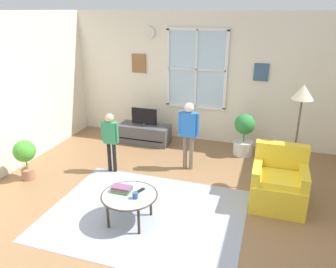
{
  "coord_description": "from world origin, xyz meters",
  "views": [
    {
      "loc": [
        1.33,
        -3.56,
        2.72
      ],
      "look_at": [
        -0.05,
        0.72,
        1.01
      ],
      "focal_mm": 35.37,
      "sensor_mm": 36.0,
      "label": 1
    }
  ],
  "objects_px": {
    "armchair": "(279,184)",
    "floor_lamp": "(302,103)",
    "tv_stand": "(145,134)",
    "person_green_shirt": "(110,136)",
    "cup": "(135,195)",
    "person_blue_shirt": "(189,128)",
    "potted_plant_corner": "(25,154)",
    "television": "(144,116)",
    "remote_near_cup": "(130,189)",
    "potted_plant_by_window": "(244,133)",
    "remote_near_books": "(140,190)",
    "coffee_table": "(129,196)",
    "book_stack": "(122,189)"
  },
  "relations": [
    {
      "from": "cup",
      "to": "remote_near_books",
      "type": "distance_m",
      "value": 0.19
    },
    {
      "from": "tv_stand",
      "to": "potted_plant_corner",
      "type": "relative_size",
      "value": 1.56
    },
    {
      "from": "coffee_table",
      "to": "potted_plant_by_window",
      "type": "height_order",
      "value": "potted_plant_by_window"
    },
    {
      "from": "person_blue_shirt",
      "to": "coffee_table",
      "type": "bearing_deg",
      "value": -100.76
    },
    {
      "from": "tv_stand",
      "to": "person_green_shirt",
      "type": "height_order",
      "value": "person_green_shirt"
    },
    {
      "from": "person_green_shirt",
      "to": "remote_near_cup",
      "type": "bearing_deg",
      "value": -53.17
    },
    {
      "from": "remote_near_books",
      "to": "potted_plant_corner",
      "type": "xyz_separation_m",
      "value": [
        -2.25,
        0.45,
        0.03
      ]
    },
    {
      "from": "television",
      "to": "person_blue_shirt",
      "type": "bearing_deg",
      "value": -37.53
    },
    {
      "from": "television",
      "to": "floor_lamp",
      "type": "height_order",
      "value": "floor_lamp"
    },
    {
      "from": "television",
      "to": "remote_near_books",
      "type": "xyz_separation_m",
      "value": [
        0.97,
        -2.59,
        -0.16
      ]
    },
    {
      "from": "potted_plant_by_window",
      "to": "potted_plant_corner",
      "type": "relative_size",
      "value": 1.19
    },
    {
      "from": "coffee_table",
      "to": "potted_plant_corner",
      "type": "height_order",
      "value": "potted_plant_corner"
    },
    {
      "from": "armchair",
      "to": "remote_near_books",
      "type": "xyz_separation_m",
      "value": [
        -1.79,
        -0.94,
        0.1
      ]
    },
    {
      "from": "remote_near_books",
      "to": "floor_lamp",
      "type": "distance_m",
      "value": 2.7
    },
    {
      "from": "tv_stand",
      "to": "armchair",
      "type": "xyz_separation_m",
      "value": [
        2.76,
        -1.66,
        0.13
      ]
    },
    {
      "from": "tv_stand",
      "to": "television",
      "type": "xyz_separation_m",
      "value": [
        0.0,
        -0.0,
        0.39
      ]
    },
    {
      "from": "floor_lamp",
      "to": "tv_stand",
      "type": "bearing_deg",
      "value": 160.34
    },
    {
      "from": "book_stack",
      "to": "cup",
      "type": "height_order",
      "value": "cup"
    },
    {
      "from": "person_green_shirt",
      "to": "potted_plant_corner",
      "type": "distance_m",
      "value": 1.44
    },
    {
      "from": "cup",
      "to": "person_blue_shirt",
      "type": "distance_m",
      "value": 1.89
    },
    {
      "from": "armchair",
      "to": "person_blue_shirt",
      "type": "xyz_separation_m",
      "value": [
        -1.55,
        0.73,
        0.45
      ]
    },
    {
      "from": "remote_near_books",
      "to": "potted_plant_corner",
      "type": "height_order",
      "value": "potted_plant_corner"
    },
    {
      "from": "television",
      "to": "book_stack",
      "type": "height_order",
      "value": "television"
    },
    {
      "from": "cup",
      "to": "television",
      "type": "bearing_deg",
      "value": 109.4
    },
    {
      "from": "person_green_shirt",
      "to": "tv_stand",
      "type": "bearing_deg",
      "value": 88.27
    },
    {
      "from": "television",
      "to": "potted_plant_by_window",
      "type": "distance_m",
      "value": 2.09
    },
    {
      "from": "tv_stand",
      "to": "floor_lamp",
      "type": "xyz_separation_m",
      "value": [
        2.96,
        -1.06,
        1.22
      ]
    },
    {
      "from": "armchair",
      "to": "person_green_shirt",
      "type": "bearing_deg",
      "value": 175.79
    },
    {
      "from": "remote_near_books",
      "to": "potted_plant_corner",
      "type": "distance_m",
      "value": 2.3
    },
    {
      "from": "floor_lamp",
      "to": "potted_plant_corner",
      "type": "bearing_deg",
      "value": -165.6
    },
    {
      "from": "book_stack",
      "to": "potted_plant_by_window",
      "type": "distance_m",
      "value": 3.0
    },
    {
      "from": "television",
      "to": "book_stack",
      "type": "distance_m",
      "value": 2.77
    },
    {
      "from": "coffee_table",
      "to": "remote_near_cup",
      "type": "height_order",
      "value": "remote_near_cup"
    },
    {
      "from": "television",
      "to": "person_blue_shirt",
      "type": "distance_m",
      "value": 1.53
    },
    {
      "from": "book_stack",
      "to": "person_green_shirt",
      "type": "distance_m",
      "value": 1.47
    },
    {
      "from": "tv_stand",
      "to": "potted_plant_corner",
      "type": "distance_m",
      "value": 2.51
    },
    {
      "from": "book_stack",
      "to": "person_blue_shirt",
      "type": "relative_size",
      "value": 0.22
    },
    {
      "from": "cup",
      "to": "coffee_table",
      "type": "bearing_deg",
      "value": 153.43
    },
    {
      "from": "television",
      "to": "armchair",
      "type": "distance_m",
      "value": 3.23
    },
    {
      "from": "person_blue_shirt",
      "to": "book_stack",
      "type": "bearing_deg",
      "value": -105.09
    },
    {
      "from": "book_stack",
      "to": "person_blue_shirt",
      "type": "xyz_separation_m",
      "value": [
        0.47,
        1.74,
        0.32
      ]
    },
    {
      "from": "potted_plant_corner",
      "to": "coffee_table",
      "type": "bearing_deg",
      "value": -15.05
    },
    {
      "from": "floor_lamp",
      "to": "remote_near_cup",
      "type": "bearing_deg",
      "value": -144.27
    },
    {
      "from": "remote_near_books",
      "to": "tv_stand",
      "type": "bearing_deg",
      "value": 110.53
    },
    {
      "from": "armchair",
      "to": "floor_lamp",
      "type": "relative_size",
      "value": 0.52
    },
    {
      "from": "television",
      "to": "tv_stand",
      "type": "bearing_deg",
      "value": 90.0
    },
    {
      "from": "television",
      "to": "potted_plant_corner",
      "type": "distance_m",
      "value": 2.5
    },
    {
      "from": "person_blue_shirt",
      "to": "potted_plant_corner",
      "type": "relative_size",
      "value": 1.77
    },
    {
      "from": "tv_stand",
      "to": "television",
      "type": "height_order",
      "value": "television"
    },
    {
      "from": "armchair",
      "to": "floor_lamp",
      "type": "xyz_separation_m",
      "value": [
        0.2,
        0.6,
        1.08
      ]
    }
  ]
}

